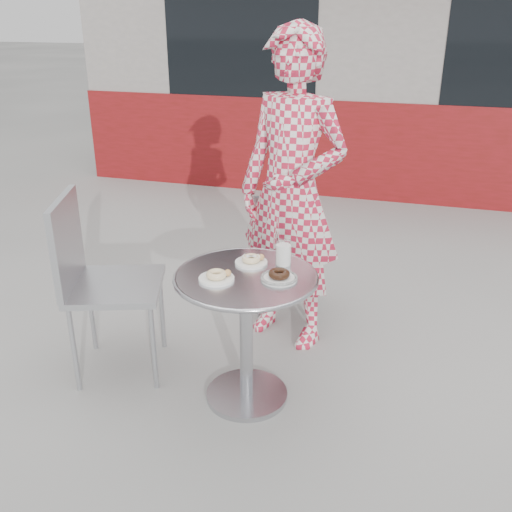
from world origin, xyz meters
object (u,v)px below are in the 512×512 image
(plate_near, at_px, (217,276))
(milk_cup, at_px, (284,254))
(chair_left, at_px, (117,319))
(plate_far, at_px, (252,260))
(seated_person, at_px, (292,194))
(chair_far, at_px, (289,275))
(bistro_table, at_px, (246,307))
(plate_checker, at_px, (279,277))

(plate_near, relative_size, milk_cup, 1.34)
(chair_left, height_order, plate_far, chair_left)
(chair_left, xyz_separation_m, seated_person, (0.81, 0.61, 0.59))
(chair_far, xyz_separation_m, milk_cup, (0.15, -0.81, 0.50))
(seated_person, distance_m, milk_cup, 0.53)
(chair_far, xyz_separation_m, chair_left, (-0.74, -0.92, 0.05))
(plate_far, bearing_deg, chair_left, -173.82)
(plate_far, height_order, milk_cup, milk_cup)
(chair_far, bearing_deg, bistro_table, 87.50)
(plate_near, bearing_deg, bistro_table, 36.44)
(seated_person, relative_size, plate_checker, 10.39)
(chair_far, xyz_separation_m, plate_checker, (0.18, -0.98, 0.45))
(bistro_table, xyz_separation_m, plate_checker, (0.16, 0.00, 0.18))
(seated_person, height_order, milk_cup, seated_person)
(bistro_table, xyz_separation_m, milk_cup, (0.14, 0.17, 0.23))
(chair_left, relative_size, plate_checker, 5.73)
(plate_near, bearing_deg, plate_far, 65.62)
(plate_far, relative_size, plate_checker, 0.92)
(bistro_table, xyz_separation_m, chair_far, (-0.01, 0.98, -0.27))
(chair_left, distance_m, milk_cup, 1.00)
(chair_left, xyz_separation_m, milk_cup, (0.89, 0.11, 0.45))
(plate_checker, bearing_deg, chair_far, 100.16)
(plate_far, bearing_deg, plate_near, -114.38)
(chair_left, relative_size, seated_person, 0.55)
(bistro_table, bearing_deg, plate_near, -143.56)
(bistro_table, xyz_separation_m, plate_far, (-0.01, 0.14, 0.19))
(chair_left, relative_size, plate_far, 6.20)
(seated_person, distance_m, plate_far, 0.57)
(seated_person, relative_size, plate_far, 11.24)
(chair_left, bearing_deg, bistro_table, -113.55)
(plate_far, bearing_deg, seated_person, 82.32)
(plate_far, xyz_separation_m, milk_cup, (0.15, 0.03, 0.04))
(plate_near, height_order, milk_cup, milk_cup)
(plate_checker, bearing_deg, plate_far, 141.70)
(chair_far, height_order, plate_checker, chair_far)
(chair_left, xyz_separation_m, plate_checker, (0.91, -0.06, 0.40))
(chair_far, height_order, seated_person, seated_person)
(seated_person, distance_m, plate_checker, 0.70)
(bistro_table, bearing_deg, chair_left, 175.62)
(plate_far, xyz_separation_m, plate_checker, (0.17, -0.14, -0.00))
(plate_near, bearing_deg, chair_left, 167.57)
(plate_near, relative_size, plate_checker, 0.96)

